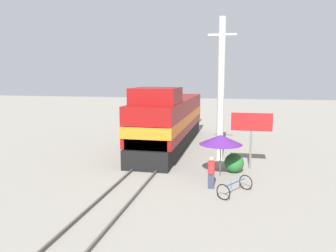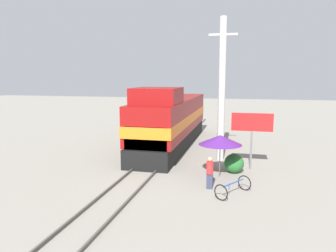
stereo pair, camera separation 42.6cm
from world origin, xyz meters
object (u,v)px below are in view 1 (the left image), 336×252
(person_bystander, at_px, (211,171))
(bicycle, at_px, (235,187))
(vendor_umbrella, at_px, (221,140))
(locomotive, at_px, (169,121))
(utility_pole, at_px, (221,89))
(billboard_sign, at_px, (252,126))

(person_bystander, height_order, bicycle, person_bystander)
(vendor_umbrella, distance_m, person_bystander, 2.40)
(vendor_umbrella, bearing_deg, locomotive, 122.13)
(vendor_umbrella, relative_size, person_bystander, 1.46)
(person_bystander, relative_size, bicycle, 0.79)
(utility_pole, relative_size, billboard_sign, 2.73)
(person_bystander, xyz_separation_m, bicycle, (1.17, -0.62, -0.49))
(billboard_sign, relative_size, person_bystander, 2.09)
(billboard_sign, bearing_deg, locomotive, 140.47)
(locomotive, bearing_deg, billboard_sign, -39.53)
(locomotive, xyz_separation_m, vendor_umbrella, (4.33, -6.89, 0.03))
(vendor_umbrella, height_order, billboard_sign, billboard_sign)
(locomotive, distance_m, utility_pole, 5.78)
(billboard_sign, xyz_separation_m, person_bystander, (-2.00, -3.99, -1.73))
(vendor_umbrella, height_order, bicycle, vendor_umbrella)
(vendor_umbrella, height_order, person_bystander, vendor_umbrella)
(bicycle, bearing_deg, person_bystander, -175.71)
(billboard_sign, height_order, bicycle, billboard_sign)
(billboard_sign, relative_size, bicycle, 1.65)
(utility_pole, bearing_deg, person_bystander, -90.73)
(locomotive, bearing_deg, utility_pole, -37.89)
(utility_pole, bearing_deg, billboard_sign, -42.77)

